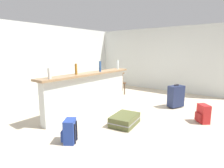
# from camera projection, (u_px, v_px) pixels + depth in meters

# --- Properties ---
(ground_plane) EXTENTS (13.00, 13.00, 0.05)m
(ground_plane) POSITION_uv_depth(u_px,v_px,m) (119.00, 108.00, 5.28)
(ground_plane) COLOR beige
(wall_back) EXTENTS (6.60, 0.10, 2.50)m
(wall_back) POSITION_uv_depth(u_px,v_px,m) (53.00, 60.00, 6.88)
(wall_back) COLOR silver
(wall_back) RESTS_ON ground_plane
(wall_right) EXTENTS (0.10, 6.00, 2.50)m
(wall_right) POSITION_uv_depth(u_px,v_px,m) (156.00, 59.00, 7.61)
(wall_right) COLOR silver
(wall_right) RESTS_ON ground_plane
(partition_half_wall) EXTENTS (2.80, 0.20, 0.99)m
(partition_half_wall) POSITION_uv_depth(u_px,v_px,m) (90.00, 93.00, 4.88)
(partition_half_wall) COLOR silver
(partition_half_wall) RESTS_ON ground_plane
(bar_countertop) EXTENTS (2.96, 0.40, 0.05)m
(bar_countertop) POSITION_uv_depth(u_px,v_px,m) (89.00, 74.00, 4.78)
(bar_countertop) COLOR #93704C
(bar_countertop) RESTS_ON partition_half_wall
(bottle_white) EXTENTS (0.07, 0.07, 0.22)m
(bottle_white) POSITION_uv_depth(u_px,v_px,m) (49.00, 73.00, 3.76)
(bottle_white) COLOR silver
(bottle_white) RESTS_ON bar_countertop
(bottle_amber) EXTENTS (0.06, 0.06, 0.26)m
(bottle_amber) POSITION_uv_depth(u_px,v_px,m) (76.00, 69.00, 4.41)
(bottle_amber) COLOR #9E661E
(bottle_amber) RESTS_ON bar_countertop
(bottle_blue) EXTENTS (0.06, 0.06, 0.28)m
(bottle_blue) POSITION_uv_depth(u_px,v_px,m) (100.00, 66.00, 5.01)
(bottle_blue) COLOR #284C89
(bottle_blue) RESTS_ON bar_countertop
(bottle_clear) EXTENTS (0.06, 0.06, 0.28)m
(bottle_clear) POSITION_uv_depth(u_px,v_px,m) (118.00, 65.00, 5.69)
(bottle_clear) COLOR silver
(bottle_clear) RESTS_ON bar_countertop
(dining_table) EXTENTS (1.10, 0.80, 0.74)m
(dining_table) POSITION_uv_depth(u_px,v_px,m) (108.00, 76.00, 7.14)
(dining_table) COLOR brown
(dining_table) RESTS_ON ground_plane
(dining_chair_near_partition) EXTENTS (0.48, 0.48, 0.93)m
(dining_chair_near_partition) POSITION_uv_depth(u_px,v_px,m) (117.00, 80.00, 6.81)
(dining_chair_near_partition) COLOR #4C331E
(dining_chair_near_partition) RESTS_ON ground_plane
(suitcase_flat_olive) EXTENTS (0.87, 0.59, 0.22)m
(suitcase_flat_olive) POSITION_uv_depth(u_px,v_px,m) (125.00, 120.00, 4.05)
(suitcase_flat_olive) COLOR #51562D
(suitcase_flat_olive) RESTS_ON ground_plane
(backpack_blue) EXTENTS (0.34, 0.33, 0.42)m
(backpack_blue) POSITION_uv_depth(u_px,v_px,m) (70.00, 131.00, 3.26)
(backpack_blue) COLOR #233D93
(backpack_blue) RESTS_ON ground_plane
(backpack_red) EXTENTS (0.34, 0.34, 0.42)m
(backpack_red) POSITION_uv_depth(u_px,v_px,m) (203.00, 114.00, 4.15)
(backpack_red) COLOR red
(backpack_red) RESTS_ON ground_plane
(suitcase_upright_navy) EXTENTS (0.50, 0.40, 0.67)m
(suitcase_upright_navy) POSITION_uv_depth(u_px,v_px,m) (176.00, 96.00, 5.24)
(suitcase_upright_navy) COLOR #1E284C
(suitcase_upright_navy) RESTS_ON ground_plane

